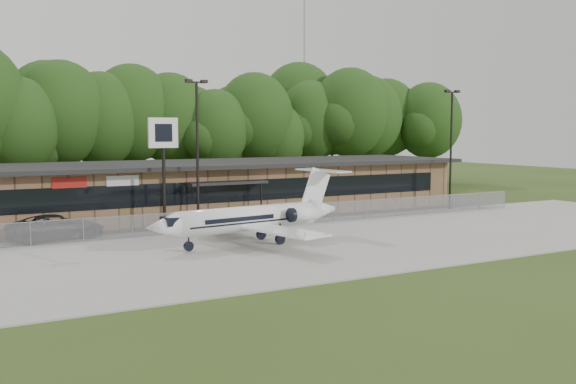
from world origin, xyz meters
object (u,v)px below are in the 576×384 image
business_jet (254,219)px  pole_sign (163,145)px  terminal (222,187)px  suv (57,227)px

business_jet → pole_sign: bearing=105.0°
terminal → business_jet: 15.27m
suv → pole_sign: bearing=-102.2°
business_jet → suv: business_jet is taller
terminal → business_jet: business_jet is taller
terminal → pole_sign: size_ratio=5.35×
terminal → suv: (-14.22, -7.02, -1.37)m
suv → pole_sign: (6.93, -0.13, 5.06)m
business_jet → pole_sign: (-3.03, 7.51, 4.28)m
business_jet → terminal: bearing=66.8°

